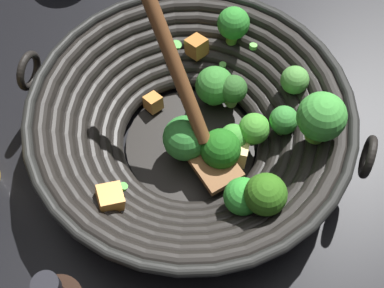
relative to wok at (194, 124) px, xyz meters
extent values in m
plane|color=black|center=(0.00, 0.00, -0.06)|extent=(4.00, 4.00, 0.00)
cylinder|color=black|center=(0.00, 0.00, -0.06)|extent=(0.18, 0.18, 0.01)
torus|color=black|center=(0.00, 0.00, -0.04)|extent=(0.23, 0.23, 0.02)
torus|color=black|center=(0.00, 0.00, -0.03)|extent=(0.26, 0.26, 0.02)
torus|color=black|center=(0.00, 0.00, -0.02)|extent=(0.29, 0.29, 0.02)
torus|color=black|center=(0.00, 0.00, -0.01)|extent=(0.32, 0.32, 0.02)
torus|color=black|center=(0.00, 0.00, 0.00)|extent=(0.34, 0.34, 0.02)
torus|color=black|center=(0.00, 0.00, 0.01)|extent=(0.37, 0.37, 0.02)
torus|color=black|center=(0.00, 0.00, 0.02)|extent=(0.40, 0.40, 0.02)
torus|color=black|center=(0.00, 0.00, 0.03)|extent=(0.42, 0.42, 0.01)
torus|color=black|center=(0.05, 0.22, 0.03)|extent=(0.05, 0.02, 0.05)
torus|color=black|center=(-0.05, -0.21, 0.03)|extent=(0.05, 0.02, 0.05)
cylinder|color=#6A9F37|center=(0.14, -0.05, 0.01)|extent=(0.02, 0.02, 0.02)
sphere|color=#318E2F|center=(0.14, -0.05, 0.04)|extent=(0.05, 0.05, 0.05)
cylinder|color=#7CA550|center=(0.06, -0.05, -0.03)|extent=(0.02, 0.02, 0.02)
sphere|color=#2F6127|center=(0.06, -0.05, -0.01)|extent=(0.04, 0.04, 0.04)
cylinder|color=#5BA546|center=(-0.03, -0.04, -0.04)|extent=(0.02, 0.03, 0.02)
sphere|color=#1E6719|center=(-0.03, -0.04, -0.01)|extent=(0.05, 0.05, 0.05)
cylinder|color=#86BE4F|center=(-0.01, -0.05, -0.04)|extent=(0.02, 0.02, 0.02)
sphere|color=green|center=(-0.01, -0.05, -0.01)|extent=(0.04, 0.04, 0.04)
cylinder|color=#64A042|center=(-0.10, -0.06, -0.02)|extent=(0.02, 0.02, 0.02)
sphere|color=green|center=(-0.10, -0.06, 0.01)|extent=(0.05, 0.05, 0.05)
cylinder|color=#61A343|center=(0.07, -0.02, -0.04)|extent=(0.03, 0.03, 0.02)
sphere|color=#378331|center=(0.07, -0.02, -0.01)|extent=(0.05, 0.05, 0.05)
cylinder|color=#74AD49|center=(0.00, -0.08, -0.03)|extent=(0.02, 0.02, 0.02)
sphere|color=green|center=(0.00, -0.08, 0.00)|extent=(0.04, 0.04, 0.04)
cylinder|color=#78BE5C|center=(-0.11, -0.09, 0.00)|extent=(0.03, 0.03, 0.02)
sphere|color=#326C19|center=(-0.11, -0.09, 0.03)|extent=(0.05, 0.05, 0.05)
cylinder|color=#78B03F|center=(-0.02, -0.15, 0.02)|extent=(0.03, 0.03, 0.02)
sphere|color=green|center=(-0.02, -0.15, 0.06)|extent=(0.06, 0.06, 0.06)
cylinder|color=#649C4A|center=(-0.02, 0.01, -0.04)|extent=(0.03, 0.03, 0.02)
sphere|color=#338936|center=(-0.02, 0.01, -0.01)|extent=(0.06, 0.06, 0.06)
cylinder|color=#6AAB4A|center=(0.07, -0.13, 0.00)|extent=(0.02, 0.02, 0.02)
sphere|color=#559C44|center=(0.07, -0.13, 0.02)|extent=(0.04, 0.04, 0.04)
cylinder|color=#64B348|center=(0.01, -0.12, -0.01)|extent=(0.02, 0.02, 0.01)
sphere|color=#388C37|center=(0.01, -0.12, 0.01)|extent=(0.04, 0.04, 0.04)
cube|color=#C27533|center=(0.13, 0.00, 0.00)|extent=(0.04, 0.04, 0.03)
cube|color=#E1BF70|center=(-0.02, -0.06, -0.02)|extent=(0.04, 0.03, 0.03)
cube|color=orange|center=(-0.12, 0.09, 0.01)|extent=(0.04, 0.04, 0.03)
cube|color=#D6883E|center=(0.06, 0.06, -0.04)|extent=(0.03, 0.03, 0.03)
cylinder|color=#56B247|center=(0.13, 0.03, 0.00)|extent=(0.02, 0.02, 0.01)
cylinder|color=#56B247|center=(-0.10, 0.08, 0.00)|extent=(0.01, 0.01, 0.01)
cylinder|color=#6BC651|center=(0.11, -0.07, 0.03)|extent=(0.01, 0.01, 0.01)
cylinder|color=#6BC651|center=(0.11, -0.03, -0.01)|extent=(0.01, 0.01, 0.01)
cylinder|color=#99D166|center=(-0.09, -0.11, 0.00)|extent=(0.02, 0.02, 0.01)
cube|color=brown|center=(-0.05, -0.03, -0.02)|extent=(0.09, 0.08, 0.01)
cylinder|color=brown|center=(0.04, 0.03, 0.09)|extent=(0.15, 0.11, 0.19)
cylinder|color=black|center=(-0.25, 0.11, 0.13)|extent=(0.02, 0.02, 0.01)
camera|label=1|loc=(-0.37, -0.02, 0.60)|focal=50.70mm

